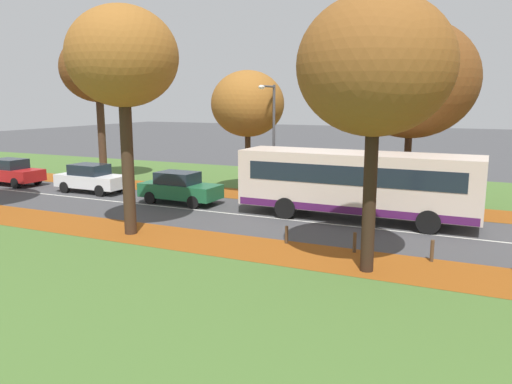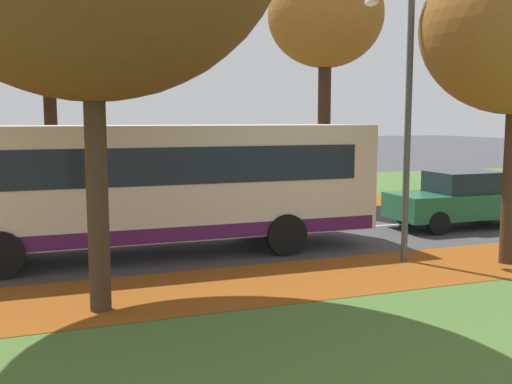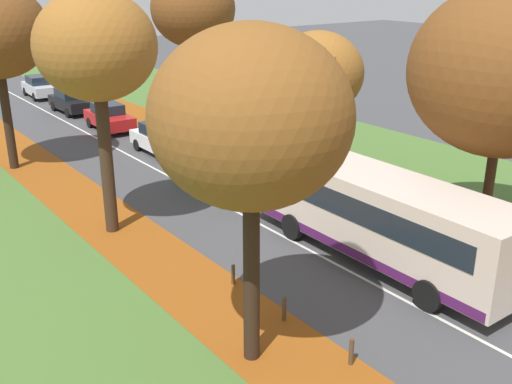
# 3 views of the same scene
# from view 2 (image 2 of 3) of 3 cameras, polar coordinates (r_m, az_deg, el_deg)

# --- Properties ---
(grass_verge_left) EXTENTS (12.00, 90.00, 0.01)m
(grass_verge_left) POSITION_cam_2_polar(r_m,az_deg,el_deg) (27.26, 6.18, 0.38)
(grass_verge_left) COLOR #476B2D
(grass_verge_left) RESTS_ON ground
(leaf_litter_left) EXTENTS (2.80, 60.00, 0.00)m
(leaf_litter_left) POSITION_cam_2_polar(r_m,az_deg,el_deg) (20.77, -2.95, -1.65)
(leaf_litter_left) COLOR #8C4714
(leaf_litter_left) RESTS_ON grass_verge_left
(leaf_litter_right) EXTENTS (2.80, 60.00, 0.00)m
(leaf_litter_right) POSITION_cam_2_polar(r_m,az_deg,el_deg) (12.48, 10.04, -7.58)
(leaf_litter_right) COLOR #8C4714
(leaf_litter_right) RESTS_ON grass_verge_right
(road_centre_line) EXTENTS (0.12, 80.00, 0.01)m
(road_centre_line) POSITION_cam_2_polar(r_m,az_deg,el_deg) (19.57, 18.38, -2.56)
(road_centre_line) COLOR silver
(road_centre_line) RESTS_ON ground
(tree_left_near) EXTENTS (4.56, 4.56, 8.27)m
(tree_left_near) POSITION_cam_2_polar(r_m,az_deg,el_deg) (20.51, -19.32, 15.19)
(tree_left_near) COLOR black
(tree_left_near) RESTS_ON ground
(tree_left_mid) EXTENTS (4.17, 4.17, 8.71)m
(tree_left_mid) POSITION_cam_2_polar(r_m,az_deg,el_deg) (22.50, 6.64, 16.23)
(tree_left_mid) COLOR #382619
(tree_left_mid) RESTS_ON ground
(bollard_fifth) EXTENTS (0.12, 0.12, 0.72)m
(bollard_fifth) POSITION_cam_2_polar(r_m,az_deg,el_deg) (18.81, -16.04, -1.74)
(bollard_fifth) COLOR #4C3823
(bollard_fifth) RESTS_ON ground
(bollard_sixth) EXTENTS (0.12, 0.12, 0.67)m
(bollard_sixth) POSITION_cam_2_polar(r_m,az_deg,el_deg) (19.13, -8.40, -1.48)
(bollard_sixth) COLOR #4C3823
(bollard_sixth) RESTS_ON ground
(streetlamp_right) EXTENTS (1.89, 0.28, 6.00)m
(streetlamp_right) POSITION_cam_2_polar(r_m,az_deg,el_deg) (13.64, 13.56, 9.36)
(streetlamp_right) COLOR #47474C
(streetlamp_right) RESTS_ON ground
(bus) EXTENTS (2.74, 10.42, 2.98)m
(bus) POSITION_cam_2_polar(r_m,az_deg,el_deg) (13.98, -10.00, 1.03)
(bus) COLOR beige
(bus) RESTS_ON ground
(car_green_lead) EXTENTS (1.87, 4.25, 1.62)m
(car_green_lead) POSITION_cam_2_polar(r_m,az_deg,el_deg) (18.28, 18.98, -0.67)
(car_green_lead) COLOR #1E6038
(car_green_lead) RESTS_ON ground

